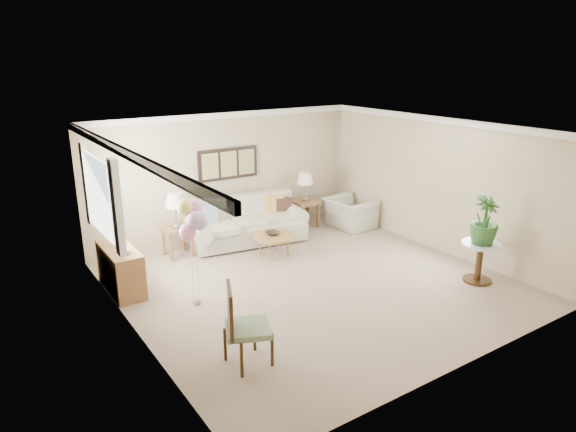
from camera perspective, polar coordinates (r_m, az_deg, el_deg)
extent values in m
plane|color=tan|center=(8.78, 2.72, -7.43)|extent=(6.00, 6.00, 0.00)
cube|color=beige|center=(10.80, -6.69, 4.52)|extent=(6.00, 0.04, 2.60)
cube|color=beige|center=(6.32, 19.34, -5.80)|extent=(6.00, 0.04, 2.60)
cube|color=beige|center=(7.04, -17.21, -3.19)|extent=(0.04, 6.00, 2.60)
cube|color=beige|center=(10.34, 16.37, 3.35)|extent=(0.04, 6.00, 2.60)
cube|color=white|center=(8.05, 2.99, 9.56)|extent=(6.00, 6.00, 0.02)
cube|color=white|center=(10.57, -6.85, 11.06)|extent=(6.00, 0.06, 0.12)
cube|color=white|center=(6.73, -17.90, 6.79)|extent=(0.06, 6.00, 0.12)
cube|color=white|center=(10.10, 16.86, 10.16)|extent=(0.06, 6.00, 0.12)
cube|color=white|center=(8.34, -20.34, 2.18)|extent=(0.04, 1.40, 1.20)
cube|color=white|center=(7.55, -18.47, 0.86)|extent=(0.10, 0.22, 1.40)
cube|color=white|center=(9.16, -21.41, 3.35)|extent=(0.10, 0.22, 1.40)
cube|color=black|center=(10.72, -6.66, 5.79)|extent=(1.35, 0.04, 0.65)
cube|color=#8C8C59|center=(10.52, -8.64, 5.49)|extent=(0.36, 0.02, 0.52)
cube|color=#8C8C59|center=(10.70, -6.60, 5.77)|extent=(0.36, 0.02, 0.52)
cube|color=#8C8C59|center=(10.89, -4.63, 6.03)|extent=(0.36, 0.02, 0.52)
cube|color=beige|center=(10.54, -4.50, -1.79)|extent=(2.42, 1.27, 0.38)
cube|color=beige|center=(10.70, -5.47, 0.84)|extent=(2.32, 0.57, 0.58)
cylinder|color=beige|center=(10.00, -10.04, -1.62)|extent=(0.47, 0.98, 0.34)
cylinder|color=beige|center=(11.01, 0.47, 0.43)|extent=(0.47, 0.98, 0.34)
cube|color=beige|center=(10.13, -7.64, -1.31)|extent=(0.73, 0.84, 0.13)
cube|color=beige|center=(10.42, -4.39, -0.67)|extent=(0.73, 0.84, 0.13)
cube|color=beige|center=(10.74, -1.32, -0.07)|extent=(0.73, 0.84, 0.13)
cube|color=#889EB3|center=(10.15, -8.94, 0.04)|extent=(0.40, 0.13, 0.40)
cube|color=gold|center=(10.86, -1.51, 1.39)|extent=(0.40, 0.13, 0.40)
cube|color=#3A231B|center=(10.90, -0.60, 1.11)|extent=(0.36, 0.10, 0.36)
cube|color=beige|center=(10.61, -4.47, -2.86)|extent=(2.10, 0.84, 0.04)
cube|color=olive|center=(9.95, -12.21, -1.45)|extent=(0.53, 0.48, 0.08)
cube|color=olive|center=(9.80, -12.83, -3.57)|extent=(0.05, 0.05, 0.50)
cube|color=olive|center=(9.95, -10.56, -3.11)|extent=(0.05, 0.05, 0.50)
cube|color=olive|center=(10.14, -13.62, -2.91)|extent=(0.05, 0.05, 0.50)
cube|color=olive|center=(10.28, -11.42, -2.48)|extent=(0.05, 0.05, 0.50)
cube|color=olive|center=(11.42, 1.88, 1.58)|extent=(0.56, 0.51, 0.08)
cube|color=olive|center=(11.22, 1.54, -0.34)|extent=(0.05, 0.05, 0.53)
cube|color=olive|center=(11.48, 3.37, 0.04)|extent=(0.05, 0.05, 0.53)
cube|color=olive|center=(11.55, 0.36, 0.17)|extent=(0.05, 0.05, 0.53)
cube|color=olive|center=(11.79, 2.18, 0.53)|extent=(0.05, 0.05, 0.53)
cylinder|color=gray|center=(9.92, -12.24, -1.06)|extent=(0.16, 0.16, 0.07)
cylinder|color=gray|center=(9.86, -12.31, 0.04)|extent=(0.04, 0.04, 0.33)
cone|color=silver|center=(9.78, -12.42, 1.72)|extent=(0.38, 0.38, 0.27)
cylinder|color=gray|center=(11.40, 1.88, 1.93)|extent=(0.15, 0.15, 0.06)
cylinder|color=gray|center=(11.35, 1.89, 2.85)|extent=(0.04, 0.04, 0.31)
cone|color=silver|center=(11.29, 1.91, 4.24)|extent=(0.36, 0.36, 0.25)
cylinder|color=olive|center=(9.79, -1.59, -2.26)|extent=(0.82, 0.82, 0.05)
cylinder|color=olive|center=(10.11, -1.24, -2.85)|extent=(0.03, 0.03, 0.37)
cylinder|color=olive|center=(9.92, -3.13, -3.28)|extent=(0.03, 0.03, 0.37)
cylinder|color=olive|center=(9.61, -1.94, -3.96)|extent=(0.03, 0.03, 0.37)
cylinder|color=olive|center=(9.81, -0.01, -3.51)|extent=(0.03, 0.03, 0.37)
imported|color=black|center=(9.79, -1.76, -1.92)|extent=(0.30, 0.30, 0.07)
imported|color=beige|center=(11.52, 6.88, 0.33)|extent=(0.94, 1.06, 0.65)
cylinder|color=silver|center=(9.17, 20.67, -2.95)|extent=(0.64, 0.64, 0.04)
cylinder|color=#38220F|center=(9.28, 20.45, -4.93)|extent=(0.11, 0.11, 0.64)
cylinder|color=#38220F|center=(9.41, 20.24, -6.77)|extent=(0.47, 0.47, 0.01)
imported|color=#254E22|center=(9.00, 21.00, -0.43)|extent=(0.48, 0.48, 0.83)
cube|color=gray|center=(6.46, -4.47, -12.37)|extent=(0.70, 0.70, 0.07)
cylinder|color=#38220F|center=(6.35, -5.17, -15.71)|extent=(0.04, 0.04, 0.44)
cylinder|color=#38220F|center=(6.53, -1.77, -14.63)|extent=(0.04, 0.04, 0.44)
cylinder|color=#38220F|center=(6.67, -6.99, -13.99)|extent=(0.04, 0.04, 0.44)
cylinder|color=#38220F|center=(6.84, -3.72, -13.03)|extent=(0.04, 0.04, 0.44)
cube|color=#38220F|center=(6.21, -6.46, -10.36)|extent=(0.24, 0.49, 0.59)
cube|color=olive|center=(8.79, -18.08, -5.67)|extent=(0.45, 1.20, 0.74)
cube|color=#38220F|center=(8.52, -17.48, -6.34)|extent=(0.46, 0.02, 0.70)
cube|color=#38220F|center=(9.06, -18.59, -5.02)|extent=(0.46, 0.02, 0.70)
imported|color=silver|center=(8.34, -17.63, -3.50)|extent=(0.20, 0.20, 0.17)
imported|color=beige|center=(8.80, -18.59, -2.42)|extent=(0.20, 0.20, 0.19)
cube|color=gray|center=(8.18, -10.11, -9.38)|extent=(0.09, 0.09, 0.07)
ellipsoid|color=pink|center=(7.67, -11.11, -1.81)|extent=(0.25, 0.25, 0.29)
cylinder|color=silver|center=(7.93, -10.57, -6.07)|extent=(0.01, 0.01, 0.99)
ellipsoid|color=#BA9ACF|center=(7.65, -9.83, -0.57)|extent=(0.25, 0.25, 0.29)
cylinder|color=silver|center=(7.91, -9.95, -5.48)|extent=(0.01, 0.01, 1.14)
ellipsoid|color=#E0D563|center=(7.70, -11.35, 0.85)|extent=(0.25, 0.25, 0.29)
cylinder|color=silver|center=(7.93, -10.69, -4.78)|extent=(0.01, 0.01, 1.32)
ellipsoid|color=pink|center=(7.76, -10.38, 0.83)|extent=(0.25, 0.25, 0.29)
cylinder|color=silver|center=(7.96, -10.22, -4.77)|extent=(0.01, 0.01, 1.29)
ellipsoid|color=#BA9ACF|center=(7.62, -10.28, -0.49)|extent=(0.25, 0.25, 0.29)
cylinder|color=silver|center=(7.90, -10.17, -5.46)|extent=(0.01, 0.01, 1.16)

